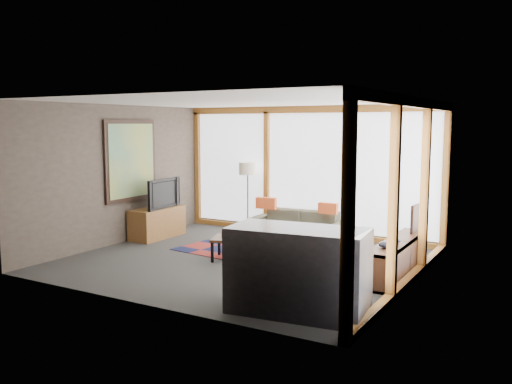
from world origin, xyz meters
The scene contains 17 objects.
ground centered at (0.00, 0.00, 0.00)m, with size 5.50×5.50×0.00m, color #292927.
room_envelope centered at (0.49, 0.56, 1.54)m, with size 5.52×5.02×2.62m.
rug centered at (-0.24, 0.66, 0.01)m, with size 2.48×1.60×0.01m, color maroon.
sofa centered at (0.04, 1.95, 0.28)m, with size 1.92×0.75×0.56m, color #3B3C2E.
pillow_left centered at (-0.63, 1.90, 0.67)m, with size 0.41×0.12×0.23m, color #CE5022.
pillow_right centered at (0.67, 1.96, 0.66)m, with size 0.37×0.11×0.20m, color #CE5022.
floor_lamp centered at (-1.24, 2.21, 0.73)m, with size 0.36×0.36×1.45m, color black, non-canonical shape.
coffee_table centered at (0.02, 0.06, 0.19)m, with size 1.13×0.57×0.38m, color black, non-canonical shape.
book_stack centered at (-0.30, 0.09, 0.43)m, with size 0.24×0.30×0.10m, color brown.
vase centered at (0.10, 0.05, 0.47)m, with size 0.21×0.21×0.18m, color beige.
bookshelf centered at (2.43, 0.41, 0.26)m, with size 0.38×2.10×0.53m, color black, non-canonical shape.
bowl_a centered at (2.41, -0.17, 0.57)m, with size 0.20×0.20×0.10m, color black.
bowl_b centered at (2.44, 0.21, 0.56)m, with size 0.16×0.16×0.08m, color black.
shelf_picture centered at (2.49, 1.15, 0.75)m, with size 0.04×0.34×0.45m, color black.
tv_console centered at (-2.45, 0.72, 0.30)m, with size 0.50×1.20×0.60m, color brown.
television centered at (-2.38, 0.74, 0.89)m, with size 1.02×0.13×0.59m, color black.
bar_counter centered at (1.85, -1.81, 0.51)m, with size 1.62×0.76×1.03m, color black.
Camera 1 is at (4.54, -7.45, 2.23)m, focal length 38.00 mm.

